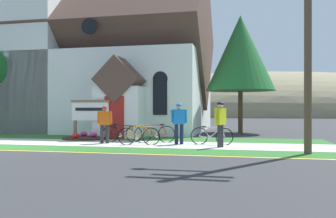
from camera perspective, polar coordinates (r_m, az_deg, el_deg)
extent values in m
plane|color=#333335|center=(18.58, -17.35, -4.51)|extent=(140.00, 140.00, 0.00)
cube|color=#B7B5AD|center=(16.42, -18.30, -5.10)|extent=(32.00, 2.69, 0.01)
cube|color=#2D6628|center=(14.62, -22.59, -5.74)|extent=(32.00, 1.61, 0.01)
cube|color=#2D6628|center=(18.73, -14.22, -4.46)|extent=(24.00, 2.56, 0.01)
cube|color=yellow|center=(13.85, -24.85, -6.07)|extent=(28.00, 0.16, 0.01)
cube|color=white|center=(24.50, -7.66, 2.27)|extent=(11.41, 10.06, 4.85)
cube|color=brown|center=(24.99, -7.66, 11.61)|extent=(11.91, 10.24, 10.24)
cube|color=white|center=(23.62, -20.24, 10.99)|extent=(3.16, 3.16, 11.92)
cube|color=white|center=(18.30, -7.78, -0.50)|extent=(2.40, 1.60, 2.60)
cube|color=brown|center=(18.36, -7.78, 4.65)|extent=(2.40, 1.80, 2.40)
cube|color=maroon|center=(17.54, -8.69, -1.35)|extent=(1.00, 0.06, 2.10)
cube|color=black|center=(18.50, -1.30, 1.98)|extent=(0.76, 0.06, 1.90)
cone|color=black|center=(18.55, -1.30, 4.91)|extent=(0.80, 0.06, 0.80)
cylinder|color=black|center=(20.31, -12.62, 12.90)|extent=(0.90, 0.06, 0.90)
cube|color=#7F6047|center=(18.39, -14.79, -3.17)|extent=(0.12, 0.12, 0.89)
cube|color=#7F6047|center=(17.67, -10.03, -3.30)|extent=(0.12, 0.12, 0.89)
cube|color=white|center=(17.99, -12.46, -0.38)|extent=(1.98, 0.13, 0.90)
cube|color=#7F6047|center=(17.99, -12.46, 1.24)|extent=(2.10, 0.17, 0.12)
cube|color=black|center=(17.95, -12.52, -0.04)|extent=(1.58, 0.05, 0.16)
cylinder|color=#382319|center=(17.60, -13.13, -4.60)|extent=(2.23, 2.23, 0.10)
ellipsoid|color=#CC338C|center=(17.43, -11.99, -4.09)|extent=(0.36, 0.36, 0.24)
ellipsoid|color=#CC338C|center=(18.17, -13.48, -3.92)|extent=(0.36, 0.36, 0.24)
ellipsoid|color=red|center=(17.03, -14.75, -4.18)|extent=(0.36, 0.36, 0.24)
torus|color=black|center=(14.66, 5.07, -4.39)|extent=(0.72, 0.10, 0.72)
torus|color=black|center=(14.47, 9.11, -4.44)|extent=(0.72, 0.10, 0.72)
cylinder|color=#B7B7BC|center=(14.52, 7.72, -3.83)|extent=(0.56, 0.09, 0.44)
cylinder|color=#B7B7BC|center=(14.53, 7.28, -3.00)|extent=(0.77, 0.11, 0.04)
cylinder|color=#B7B7BC|center=(14.59, 6.23, -3.79)|extent=(0.26, 0.06, 0.43)
cylinder|color=#B7B7BC|center=(14.62, 5.87, -4.50)|extent=(0.42, 0.07, 0.09)
cylinder|color=#B7B7BC|center=(14.63, 5.43, -3.68)|extent=(0.22, 0.06, 0.38)
cylinder|color=#B7B7BC|center=(14.47, 8.95, -3.74)|extent=(0.12, 0.05, 0.37)
ellipsoid|color=black|center=(14.60, 5.79, -2.86)|extent=(0.25, 0.10, 0.05)
cylinder|color=silver|center=(14.46, 8.78, -2.95)|extent=(0.44, 0.07, 0.03)
cylinder|color=silver|center=(14.58, 6.67, -4.61)|extent=(0.18, 0.04, 0.18)
torus|color=black|center=(15.91, -9.28, -4.00)|extent=(0.74, 0.10, 0.74)
torus|color=black|center=(15.65, -5.52, -4.07)|extent=(0.74, 0.10, 0.74)
cylinder|color=black|center=(15.72, -6.81, -3.48)|extent=(0.58, 0.09, 0.45)
cylinder|color=black|center=(15.73, -7.23, -2.65)|extent=(0.79, 0.11, 0.07)
cylinder|color=black|center=(15.81, -8.20, -3.40)|extent=(0.27, 0.06, 0.47)
cylinder|color=black|center=(15.85, -8.54, -4.11)|extent=(0.43, 0.08, 0.09)
cylinder|color=black|center=(15.87, -8.94, -3.29)|extent=(0.23, 0.06, 0.41)
cylinder|color=black|center=(15.64, -5.67, -3.40)|extent=(0.12, 0.05, 0.38)
ellipsoid|color=black|center=(15.83, -8.61, -2.47)|extent=(0.25, 0.10, 0.05)
cylinder|color=silver|center=(15.64, -5.82, -2.65)|extent=(0.44, 0.07, 0.03)
cylinder|color=silver|center=(15.80, -7.79, -4.22)|extent=(0.18, 0.04, 0.18)
torus|color=black|center=(15.37, -0.24, -4.13)|extent=(0.72, 0.26, 0.75)
torus|color=black|center=(15.31, -4.06, -4.15)|extent=(0.72, 0.26, 0.75)
cylinder|color=#A51E19|center=(15.31, -2.76, -3.49)|extent=(0.54, 0.20, 0.48)
cylinder|color=#A51E19|center=(15.31, -2.34, -2.63)|extent=(0.73, 0.26, 0.04)
cylinder|color=#A51E19|center=(15.34, -1.35, -3.48)|extent=(0.26, 0.11, 0.48)
cylinder|color=#A51E19|center=(15.36, -1.00, -4.23)|extent=(0.41, 0.16, 0.09)
cylinder|color=#A51E19|center=(15.35, -0.58, -3.37)|extent=(0.22, 0.10, 0.42)
cylinder|color=#A51E19|center=(15.30, -3.91, -3.40)|extent=(0.12, 0.07, 0.41)
ellipsoid|color=black|center=(15.33, -0.93, -2.51)|extent=(0.25, 0.15, 0.05)
cylinder|color=silver|center=(15.29, -3.76, -2.57)|extent=(0.43, 0.16, 0.03)
cylinder|color=silver|center=(15.35, -1.77, -4.34)|extent=(0.18, 0.07, 0.18)
torus|color=black|center=(14.50, -6.72, -4.44)|extent=(0.72, 0.15, 0.72)
torus|color=black|center=(14.36, -2.73, -4.48)|extent=(0.72, 0.15, 0.72)
cylinder|color=orange|center=(14.39, -4.10, -3.78)|extent=(0.55, 0.12, 0.47)
cylinder|color=orange|center=(14.39, -4.54, -2.89)|extent=(0.74, 0.15, 0.04)
cylinder|color=orange|center=(14.44, -5.57, -3.77)|extent=(0.26, 0.08, 0.46)
cylinder|color=orange|center=(14.47, -5.93, -4.55)|extent=(0.41, 0.10, 0.09)
cylinder|color=orange|center=(14.47, -6.36, -3.66)|extent=(0.22, 0.07, 0.41)
cylinder|color=orange|center=(14.35, -2.89, -3.69)|extent=(0.12, 0.05, 0.40)
ellipsoid|color=black|center=(14.44, -6.01, -2.76)|extent=(0.25, 0.12, 0.05)
cylinder|color=silver|center=(14.35, -3.05, -2.82)|extent=(0.44, 0.10, 0.03)
cylinder|color=silver|center=(14.44, -5.13, -4.66)|extent=(0.18, 0.05, 0.18)
cylinder|color=#191E38|center=(14.59, 2.22, -4.11)|extent=(0.15, 0.15, 0.84)
cylinder|color=#191E38|center=(14.55, 1.37, -4.12)|extent=(0.15, 0.15, 0.84)
cube|color=blue|center=(14.54, 1.79, -1.26)|extent=(0.51, 0.36, 0.61)
sphere|color=tan|center=(14.53, 1.79, 0.38)|extent=(0.22, 0.22, 0.22)
ellipsoid|color=#1E59B2|center=(14.53, 1.79, 0.61)|extent=(0.31, 0.33, 0.15)
cylinder|color=blue|center=(14.55, 2.93, -1.14)|extent=(0.09, 0.15, 0.56)
cylinder|color=blue|center=(14.52, 0.66, -1.14)|extent=(0.09, 0.22, 0.56)
cylinder|color=#2D2D33|center=(15.24, -10.64, -4.02)|extent=(0.15, 0.15, 0.79)
cylinder|color=#2D2D33|center=(15.21, -9.78, -4.03)|extent=(0.15, 0.15, 0.79)
cube|color=#E55914|center=(15.19, -10.21, -1.46)|extent=(0.48, 0.30, 0.58)
sphere|color=#936B51|center=(15.18, -10.21, 0.01)|extent=(0.20, 0.20, 0.20)
ellipsoid|color=red|center=(15.18, -10.21, 0.22)|extent=(0.27, 0.30, 0.14)
cylinder|color=#E55914|center=(15.27, -11.20, -1.35)|extent=(0.09, 0.11, 0.52)
cylinder|color=#E55914|center=(15.11, -9.21, -1.36)|extent=(0.09, 0.13, 0.52)
cylinder|color=#2D2D33|center=(13.53, 8.30, -4.38)|extent=(0.15, 0.15, 0.86)
cylinder|color=#2D2D33|center=(13.67, 8.65, -4.33)|extent=(0.15, 0.15, 0.86)
cube|color=yellow|center=(13.56, 8.48, -1.21)|extent=(0.39, 0.52, 0.63)
sphere|color=beige|center=(13.56, 8.48, 0.59)|extent=(0.22, 0.22, 0.22)
ellipsoid|color=black|center=(13.56, 8.48, 0.85)|extent=(0.35, 0.33, 0.16)
cylinder|color=yellow|center=(13.33, 7.70, -1.10)|extent=(0.09, 0.13, 0.57)
cylinder|color=yellow|center=(13.80, 9.22, -1.06)|extent=(0.09, 0.11, 0.57)
cylinder|color=brown|center=(12.76, 21.70, 14.90)|extent=(0.24, 0.24, 9.50)
cylinder|color=#4C3823|center=(21.72, 11.63, -0.46)|extent=(0.28, 0.28, 2.56)
cone|color=#23662D|center=(21.98, 11.64, 8.87)|extent=(4.15, 4.15, 4.56)
ellipsoid|color=#847A5B|center=(77.23, 13.03, -1.04)|extent=(99.96, 43.29, 18.22)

